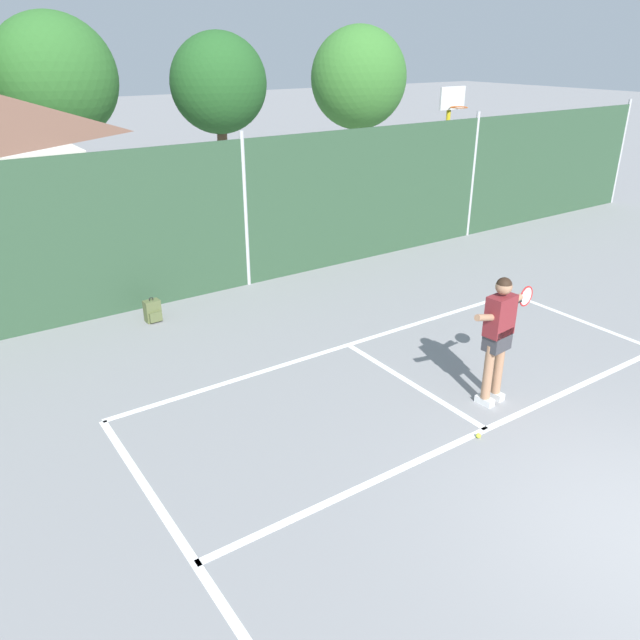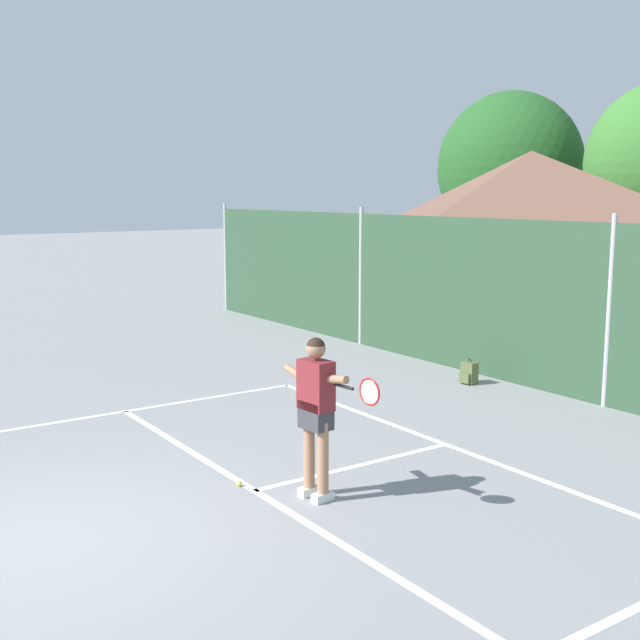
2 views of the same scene
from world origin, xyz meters
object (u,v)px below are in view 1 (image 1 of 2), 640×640
(basketball_hoop, at_px, (449,134))
(tennis_ball, at_px, (478,436))
(backpack_olive, at_px, (153,311))
(tennis_player, at_px, (499,329))

(basketball_hoop, height_order, tennis_ball, basketball_hoop)
(backpack_olive, bearing_deg, tennis_ball, -70.26)
(tennis_player, relative_size, backpack_olive, 4.01)
(basketball_hoop, xyz_separation_m, backpack_olive, (-9.81, -2.62, -2.12))
(tennis_player, bearing_deg, basketball_hoop, 49.18)
(basketball_hoop, height_order, backpack_olive, basketball_hoop)
(basketball_hoop, distance_m, backpack_olive, 10.38)
(tennis_player, xyz_separation_m, backpack_olive, (-2.94, 5.34, -0.92))
(tennis_ball, relative_size, backpack_olive, 0.14)
(tennis_ball, bearing_deg, backpack_olive, 109.74)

